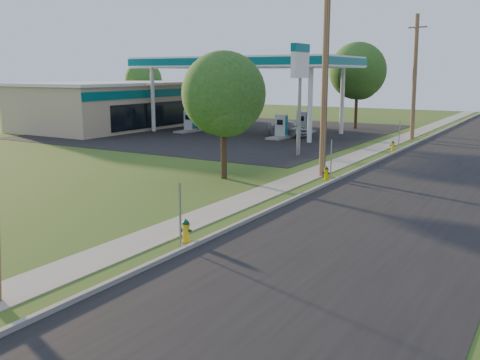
{
  "coord_description": "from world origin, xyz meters",
  "views": [
    {
      "loc": [
        9.58,
        -7.83,
        5.12
      ],
      "look_at": [
        0.0,
        8.0,
        1.4
      ],
      "focal_mm": 40.0,
      "sensor_mm": 36.0,
      "label": 1
    }
  ],
  "objects_px": {
    "fuel_pump_se": "(302,125)",
    "utility_pole_far": "(415,77)",
    "tree_back": "(144,81)",
    "car_silver": "(288,128)",
    "fuel_pump_ne": "(281,129)",
    "price_pylon": "(300,67)",
    "utility_pole_mid": "(325,76)",
    "tree_lot": "(358,73)",
    "hydrant_mid": "(326,173)",
    "fuel_pump_sw": "(215,120)",
    "fuel_pump_nw": "(190,124)",
    "tree_verge": "(224,97)",
    "hydrant_near": "(186,231)",
    "hydrant_far": "(393,146)"
  },
  "relations": [
    {
      "from": "utility_pole_mid",
      "to": "tree_back",
      "type": "height_order",
      "value": "utility_pole_mid"
    },
    {
      "from": "fuel_pump_nw",
      "to": "fuel_pump_sw",
      "type": "distance_m",
      "value": 4.0
    },
    {
      "from": "hydrant_far",
      "to": "fuel_pump_ne",
      "type": "bearing_deg",
      "value": 166.43
    },
    {
      "from": "hydrant_mid",
      "to": "car_silver",
      "type": "relative_size",
      "value": 0.17
    },
    {
      "from": "utility_pole_mid",
      "to": "tree_lot",
      "type": "distance_m",
      "value": 24.1
    },
    {
      "from": "utility_pole_far",
      "to": "tree_lot",
      "type": "height_order",
      "value": "utility_pole_far"
    },
    {
      "from": "hydrant_mid",
      "to": "hydrant_far",
      "type": "height_order",
      "value": "hydrant_far"
    },
    {
      "from": "fuel_pump_nw",
      "to": "fuel_pump_sw",
      "type": "height_order",
      "value": "same"
    },
    {
      "from": "utility_pole_mid",
      "to": "price_pylon",
      "type": "distance_m",
      "value": 6.76
    },
    {
      "from": "tree_verge",
      "to": "tree_lot",
      "type": "height_order",
      "value": "tree_lot"
    },
    {
      "from": "fuel_pump_ne",
      "to": "fuel_pump_se",
      "type": "distance_m",
      "value": 4.0
    },
    {
      "from": "utility_pole_far",
      "to": "tree_back",
      "type": "xyz_separation_m",
      "value": [
        -32.12,
        5.39,
        -0.65
      ]
    },
    {
      "from": "tree_lot",
      "to": "hydrant_mid",
      "type": "distance_m",
      "value": 25.49
    },
    {
      "from": "fuel_pump_ne",
      "to": "tree_back",
      "type": "relative_size",
      "value": 0.5
    },
    {
      "from": "utility_pole_mid",
      "to": "fuel_pump_se",
      "type": "distance_m",
      "value": 19.65
    },
    {
      "from": "utility_pole_mid",
      "to": "tree_verge",
      "type": "bearing_deg",
      "value": -140.42
    },
    {
      "from": "price_pylon",
      "to": "hydrant_near",
      "type": "relative_size",
      "value": 9.37
    },
    {
      "from": "fuel_pump_se",
      "to": "utility_pole_mid",
      "type": "bearing_deg",
      "value": -62.37
    },
    {
      "from": "price_pylon",
      "to": "tree_verge",
      "type": "xyz_separation_m",
      "value": [
        0.09,
        -8.65,
        -1.46
      ]
    },
    {
      "from": "fuel_pump_se",
      "to": "fuel_pump_sw",
      "type": "bearing_deg",
      "value": 180.0
    },
    {
      "from": "fuel_pump_ne",
      "to": "tree_lot",
      "type": "bearing_deg",
      "value": 75.83
    },
    {
      "from": "utility_pole_far",
      "to": "tree_lot",
      "type": "distance_m",
      "value": 8.22
    },
    {
      "from": "tree_back",
      "to": "hydrant_mid",
      "type": "bearing_deg",
      "value": -36.53
    },
    {
      "from": "tree_back",
      "to": "car_silver",
      "type": "xyz_separation_m",
      "value": [
        23.0,
        -8.71,
        -3.49
      ]
    },
    {
      "from": "fuel_pump_se",
      "to": "utility_pole_far",
      "type": "bearing_deg",
      "value": 6.41
    },
    {
      "from": "fuel_pump_se",
      "to": "tree_lot",
      "type": "distance_m",
      "value": 8.05
    },
    {
      "from": "tree_lot",
      "to": "hydrant_mid",
      "type": "bearing_deg",
      "value": -74.08
    },
    {
      "from": "fuel_pump_ne",
      "to": "hydrant_near",
      "type": "height_order",
      "value": "fuel_pump_ne"
    },
    {
      "from": "fuel_pump_nw",
      "to": "tree_verge",
      "type": "relative_size",
      "value": 0.52
    },
    {
      "from": "hydrant_mid",
      "to": "car_silver",
      "type": "bearing_deg",
      "value": 121.97
    },
    {
      "from": "hydrant_near",
      "to": "hydrant_far",
      "type": "height_order",
      "value": "hydrant_near"
    },
    {
      "from": "fuel_pump_nw",
      "to": "hydrant_far",
      "type": "xyz_separation_m",
      "value": [
        18.49,
        -2.29,
        -0.39
      ]
    },
    {
      "from": "car_silver",
      "to": "fuel_pump_sw",
      "type": "bearing_deg",
      "value": 96.01
    },
    {
      "from": "utility_pole_far",
      "to": "fuel_pump_sw",
      "type": "height_order",
      "value": "utility_pole_far"
    },
    {
      "from": "fuel_pump_nw",
      "to": "hydrant_near",
      "type": "bearing_deg",
      "value": -53.72
    },
    {
      "from": "fuel_pump_nw",
      "to": "car_silver",
      "type": "xyz_separation_m",
      "value": [
        8.78,
        1.68,
        -0.06
      ]
    },
    {
      "from": "utility_pole_far",
      "to": "fuel_pump_sw",
      "type": "distance_m",
      "value": 18.39
    },
    {
      "from": "fuel_pump_nw",
      "to": "car_silver",
      "type": "relative_size",
      "value": 0.82
    },
    {
      "from": "car_silver",
      "to": "hydrant_mid",
      "type": "bearing_deg",
      "value": -127.19
    },
    {
      "from": "fuel_pump_sw",
      "to": "hydrant_mid",
      "type": "height_order",
      "value": "fuel_pump_sw"
    },
    {
      "from": "tree_verge",
      "to": "tree_back",
      "type": "bearing_deg",
      "value": 136.85
    },
    {
      "from": "fuel_pump_ne",
      "to": "price_pylon",
      "type": "distance_m",
      "value": 10.17
    },
    {
      "from": "fuel_pump_sw",
      "to": "tree_lot",
      "type": "bearing_deg",
      "value": 28.38
    },
    {
      "from": "fuel_pump_nw",
      "to": "fuel_pump_sw",
      "type": "xyz_separation_m",
      "value": [
        0.0,
        4.0,
        0.0
      ]
    },
    {
      "from": "tree_back",
      "to": "fuel_pump_se",
      "type": "bearing_deg",
      "value": -15.38
    },
    {
      "from": "tree_back",
      "to": "fuel_pump_sw",
      "type": "bearing_deg",
      "value": -24.19
    },
    {
      "from": "utility_pole_mid",
      "to": "tree_back",
      "type": "relative_size",
      "value": 1.52
    },
    {
      "from": "utility_pole_far",
      "to": "tree_verge",
      "type": "relative_size",
      "value": 1.54
    },
    {
      "from": "fuel_pump_se",
      "to": "tree_back",
      "type": "distance_m",
      "value": 24.33
    },
    {
      "from": "fuel_pump_sw",
      "to": "fuel_pump_se",
      "type": "bearing_deg",
      "value": 0.0
    }
  ]
}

